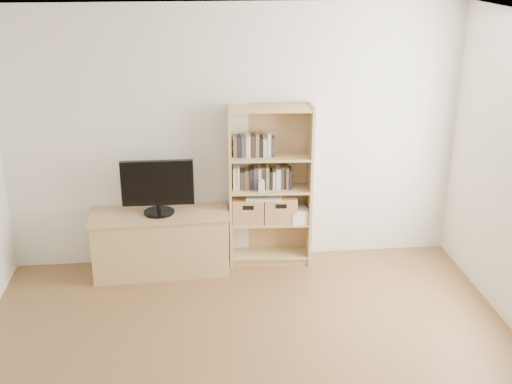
{
  "coord_description": "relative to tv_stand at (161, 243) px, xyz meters",
  "views": [
    {
      "loc": [
        -0.42,
        -3.59,
        3.08
      ],
      "look_at": [
        0.15,
        1.9,
        0.95
      ],
      "focal_mm": 45.0,
      "sensor_mm": 36.0,
      "label": 1
    }
  ],
  "objects": [
    {
      "name": "basket_right",
      "position": [
        1.21,
        0.09,
        0.29
      ],
      "size": [
        0.34,
        0.29,
        0.27
      ],
      "primitive_type": "cube",
      "rotation": [
        0.0,
        0.0,
        -0.06
      ],
      "color": "#B07E4F",
      "rests_on": "bookshelf"
    },
    {
      "name": "bookshelf",
      "position": [
        1.11,
        0.1,
        0.52
      ],
      "size": [
        0.84,
        0.34,
        1.65
      ],
      "primitive_type": "cube",
      "rotation": [
        0.0,
        0.0,
        -0.06
      ],
      "color": "tan",
      "rests_on": "floor"
    },
    {
      "name": "ceiling",
      "position": [
        0.76,
        -2.25,
        2.3
      ],
      "size": [
        4.5,
        5.0,
        0.01
      ],
      "primitive_type": "cube",
      "color": "white",
      "rests_on": "back_wall"
    },
    {
      "name": "baby_monitor",
      "position": [
        1.01,
        0.01,
        0.56
      ],
      "size": [
        0.06,
        0.05,
        0.11
      ],
      "primitive_type": "cube",
      "rotation": [
        0.0,
        0.0,
        -0.18
      ],
      "color": "white",
      "rests_on": "bookshelf"
    },
    {
      "name": "back_wall",
      "position": [
        0.76,
        0.25,
        1.0
      ],
      "size": [
        4.5,
        0.02,
        2.6
      ],
      "primitive_type": "cube",
      "color": "white",
      "rests_on": "floor"
    },
    {
      "name": "books_row_mid",
      "position": [
        1.11,
        0.12,
        0.62
      ],
      "size": [
        0.87,
        0.22,
        0.23
      ],
      "primitive_type": "cube",
      "rotation": [
        0.0,
        0.0,
        -0.07
      ],
      "color": "beige",
      "rests_on": "bookshelf"
    },
    {
      "name": "magazine_stack",
      "position": [
        1.39,
        0.08,
        0.22
      ],
      "size": [
        0.21,
        0.28,
        0.12
      ],
      "primitive_type": "cube",
      "rotation": [
        0.0,
        0.0,
        0.12
      ],
      "color": "beige",
      "rests_on": "bookshelf"
    },
    {
      "name": "tv_stand",
      "position": [
        0.0,
        0.0,
        0.0
      ],
      "size": [
        1.33,
        0.54,
        0.6
      ],
      "primitive_type": "cube",
      "rotation": [
        0.0,
        0.0,
        0.04
      ],
      "color": "tan",
      "rests_on": "floor"
    },
    {
      "name": "books_row_upper",
      "position": [
        0.93,
        0.13,
        0.94
      ],
      "size": [
        0.39,
        0.17,
        0.2
      ],
      "primitive_type": "cube",
      "rotation": [
        0.0,
        0.0,
        -0.07
      ],
      "color": "beige",
      "rests_on": "bookshelf"
    },
    {
      "name": "basket_left",
      "position": [
        0.89,
        0.11,
        0.28
      ],
      "size": [
        0.33,
        0.28,
        0.26
      ],
      "primitive_type": "cube",
      "rotation": [
        0.0,
        0.0,
        -0.1
      ],
      "color": "#B07E4F",
      "rests_on": "bookshelf"
    },
    {
      "name": "laptop",
      "position": [
        1.05,
        0.08,
        0.43
      ],
      "size": [
        0.39,
        0.31,
        0.03
      ],
      "primitive_type": "cube",
      "rotation": [
        0.0,
        0.0,
        -0.23
      ],
      "color": "white",
      "rests_on": "basket_left"
    },
    {
      "name": "television",
      "position": [
        0.0,
        0.0,
        0.6
      ],
      "size": [
        0.7,
        0.06,
        0.55
      ],
      "primitive_type": "cube",
      "rotation": [
        0.0,
        0.0,
        -0.02
      ],
      "color": "black",
      "rests_on": "tv_stand"
    }
  ]
}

